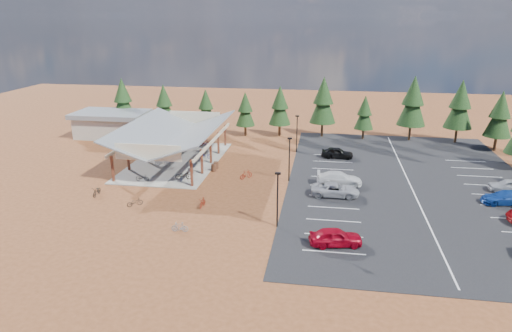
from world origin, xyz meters
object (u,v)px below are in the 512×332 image
Objects in this scene: trash_bin_1 at (216,165)px; bike_11 at (202,203)px; bike_pavilion at (175,133)px; lamp_post_0 at (277,196)px; outbuilding at (112,124)px; car_4 at (337,153)px; bike_13 at (180,227)px; car_7 at (506,198)px; car_8 at (509,186)px; bike_4 at (183,175)px; bike_0 at (142,178)px; bike_3 at (183,142)px; car_0 at (336,237)px; car_3 at (339,178)px; lamp_post_1 at (289,156)px; bike_5 at (195,160)px; bike_2 at (161,149)px; trash_bin_0 at (214,168)px; bike_1 at (162,162)px; lamp_post_2 at (297,131)px; bike_7 at (204,142)px; bike_15 at (246,174)px; bike_6 at (205,155)px; car_2 at (335,190)px; bike_12 at (135,202)px; bike_8 at (97,191)px.

bike_11 reaches higher than trash_bin_1.
lamp_post_0 is at bearing -48.58° from bike_pavilion.
outbuilding reaches higher than car_4.
bike_13 is 32.17m from car_7.
bike_pavilion reaches higher than car_8.
bike_4 is at bearing -85.38° from car_8.
bike_0 is 0.33× the size of car_7.
bike_0 is 0.85× the size of bike_3.
car_0 reaches higher than car_3.
car_8 is (23.47, 0.28, -2.25)m from lamp_post_1.
lamp_post_0 is at bearing 102.71° from bike_13.
bike_5 is at bearing -170.83° from bike_13.
bike_pavilion reaches higher than bike_0.
bike_2 is 7.46m from bike_5.
lamp_post_1 is at bearing 151.86° from car_4.
bike_3 reaches higher than trash_bin_0.
car_8 is (1.51, 3.61, 0.02)m from car_7.
trash_bin_0 is at bearing -104.51° from bike_1.
lamp_post_2 is 1.28× the size of car_8.
car_4 is at bearing 27.68° from trash_bin_0.
lamp_post_1 is 16.49m from bike_1.
bike_7 reaches higher than bike_4.
bike_11 is 0.40× the size of car_8.
bike_5 is 0.88× the size of bike_15.
bike_2 is 1.11× the size of bike_15.
bike_2 is at bearing -35.23° from outbuilding.
lamp_post_0 reaches higher than bike_pavilion.
bike_2 is 11.92m from bike_4.
outbuilding reaches higher than bike_6.
bike_1 is (-6.78, 0.76, 0.21)m from trash_bin_0.
lamp_post_2 is 13.76m from car_3.
bike_6 is (-11.64, 18.58, -2.42)m from lamp_post_0.
bike_13 is (3.70, -12.77, -0.13)m from bike_4.
bike_pavilion is 8.26m from bike_3.
bike_3 is 34.72m from car_0.
lamp_post_2 is 6.36m from car_4.
car_2 is (21.61, -1.03, 0.23)m from bike_0.
bike_2 is (-1.97, 11.31, 0.09)m from bike_0.
bike_3 is 1.15× the size of bike_12.
bike_12 is (1.63, -12.32, -0.24)m from bike_1.
bike_5 is at bearing 160.69° from lamp_post_1.
outbuilding is at bearing 146.63° from trash_bin_1.
lamp_post_0 reaches higher than bike_0.
car_2 is (19.64, 5.69, 0.32)m from bike_12.
outbuilding reaches higher than bike_7.
outbuilding is 32.66m from bike_11.
bike_8 is 0.38× the size of car_2.
trash_bin_1 is 0.18× the size of car_2.
bike_1 reaches higher than trash_bin_0.
bike_7 is at bearing -7.10° from bike_4.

